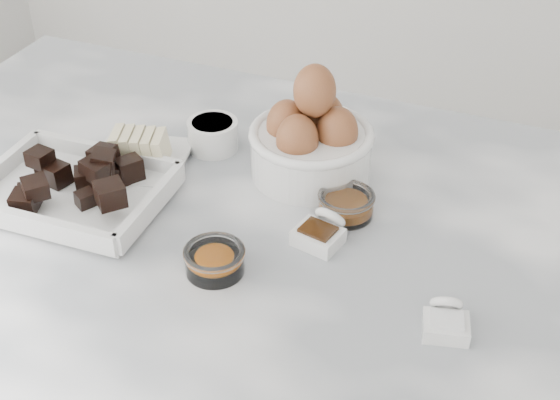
# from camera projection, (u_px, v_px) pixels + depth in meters

# --- Properties ---
(marble_slab) EXTENTS (1.20, 0.80, 0.04)m
(marble_slab) POSITION_uv_depth(u_px,v_px,m) (256.00, 248.00, 0.97)
(marble_slab) COLOR white
(marble_slab) RESTS_ON cabinet
(chocolate_dish) EXTENTS (0.24, 0.19, 0.06)m
(chocolate_dish) POSITION_uv_depth(u_px,v_px,m) (73.00, 185.00, 1.01)
(chocolate_dish) COLOR white
(chocolate_dish) RESTS_ON marble_slab
(butter_plate) EXTENTS (0.15, 0.15, 0.05)m
(butter_plate) POSITION_uv_depth(u_px,v_px,m) (138.00, 154.00, 1.07)
(butter_plate) COLOR white
(butter_plate) RESTS_ON marble_slab
(sugar_ramekin) EXTENTS (0.07, 0.07, 0.04)m
(sugar_ramekin) POSITION_uv_depth(u_px,v_px,m) (213.00, 134.00, 1.11)
(sugar_ramekin) COLOR white
(sugar_ramekin) RESTS_ON marble_slab
(egg_bowl) EXTENTS (0.17, 0.17, 0.16)m
(egg_bowl) POSITION_uv_depth(u_px,v_px,m) (311.00, 140.00, 1.04)
(egg_bowl) COLOR white
(egg_bowl) RESTS_ON marble_slab
(honey_bowl) EXTENTS (0.07, 0.07, 0.03)m
(honey_bowl) POSITION_uv_depth(u_px,v_px,m) (346.00, 204.00, 0.99)
(honey_bowl) COLOR white
(honey_bowl) RESTS_ON marble_slab
(zest_bowl) EXTENTS (0.07, 0.07, 0.03)m
(zest_bowl) POSITION_uv_depth(u_px,v_px,m) (215.00, 259.00, 0.90)
(zest_bowl) COLOR white
(zest_bowl) RESTS_ON marble_slab
(vanilla_spoon) EXTENTS (0.06, 0.08, 0.04)m
(vanilla_spoon) POSITION_uv_depth(u_px,v_px,m) (321.00, 232.00, 0.94)
(vanilla_spoon) COLOR white
(vanilla_spoon) RESTS_ON marble_slab
(salt_spoon) EXTENTS (0.06, 0.07, 0.04)m
(salt_spoon) POSITION_uv_depth(u_px,v_px,m) (446.00, 321.00, 0.82)
(salt_spoon) COLOR white
(salt_spoon) RESTS_ON marble_slab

